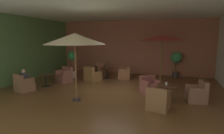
% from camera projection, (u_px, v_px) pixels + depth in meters
% --- Properties ---
extents(ground_plane, '(10.79, 9.79, 0.02)m').
position_uv_depth(ground_plane, '(109.00, 92.00, 8.73)').
color(ground_plane, brown).
extents(wall_back_brick, '(10.79, 0.08, 3.73)m').
position_uv_depth(wall_back_brick, '(132.00, 47.00, 12.98)').
color(wall_back_brick, '#9F5B44').
rests_on(wall_back_brick, ground_plane).
extents(wall_left_accent, '(0.08, 9.79, 3.73)m').
position_uv_depth(wall_left_accent, '(17.00, 50.00, 10.14)').
color(wall_left_accent, '#557944').
rests_on(wall_left_accent, ground_plane).
extents(ceiling_slab, '(10.79, 9.79, 0.06)m').
position_uv_depth(ceiling_slab, '(108.00, 9.00, 8.15)').
color(ceiling_slab, silver).
rests_on(ceiling_slab, wall_back_brick).
extents(cafe_table_front_left, '(0.78, 0.78, 0.63)m').
position_uv_depth(cafe_table_front_left, '(167.00, 89.00, 7.44)').
color(cafe_table_front_left, black).
rests_on(cafe_table_front_left, ground_plane).
extents(armchair_front_left_north, '(0.86, 0.90, 0.83)m').
position_uv_depth(armchair_front_left_north, '(158.00, 101.00, 6.48)').
color(armchair_front_left_north, brown).
rests_on(armchair_front_left_north, ground_plane).
extents(armchair_front_left_east, '(0.84, 0.90, 0.86)m').
position_uv_depth(armchair_front_left_east, '(197.00, 94.00, 7.29)').
color(armchair_front_left_east, brown).
rests_on(armchair_front_left_east, ground_plane).
extents(armchair_front_left_south, '(1.06, 1.06, 0.76)m').
position_uv_depth(armchair_front_left_south, '(150.00, 87.00, 8.51)').
color(armchair_front_left_south, '#8D4C46').
rests_on(armchair_front_left_south, ground_plane).
extents(cafe_table_front_right, '(0.77, 0.77, 0.63)m').
position_uv_depth(cafe_table_front_right, '(107.00, 71.00, 11.59)').
color(cafe_table_front_right, black).
rests_on(cafe_table_front_right, ground_plane).
extents(armchair_front_right_north, '(1.05, 1.06, 0.82)m').
position_uv_depth(armchair_front_right_north, '(101.00, 70.00, 12.69)').
color(armchair_front_right_north, brown).
rests_on(armchair_front_right_north, ground_plane).
extents(armchair_front_right_east, '(1.06, 1.03, 0.88)m').
position_uv_depth(armchair_front_right_east, '(92.00, 76.00, 10.78)').
color(armchair_front_right_east, olive).
rests_on(armchair_front_right_east, ground_plane).
extents(armchair_front_right_south, '(0.84, 0.89, 0.77)m').
position_uv_depth(armchair_front_right_south, '(125.00, 74.00, 11.43)').
color(armchair_front_right_south, brown).
rests_on(armchair_front_right_south, ground_plane).
extents(cafe_table_mid_center, '(0.72, 0.72, 0.63)m').
position_uv_depth(cafe_table_mid_center, '(46.00, 78.00, 9.65)').
color(cafe_table_mid_center, black).
rests_on(cafe_table_mid_center, ground_plane).
extents(armchair_mid_center_north, '(1.00, 0.93, 0.87)m').
position_uv_depth(armchair_mid_center_north, '(64.00, 76.00, 10.59)').
color(armchair_mid_center_north, brown).
rests_on(armchair_mid_center_north, ground_plane).
extents(armchair_mid_center_east, '(0.92, 0.91, 0.84)m').
position_uv_depth(armchair_mid_center_east, '(24.00, 85.00, 8.74)').
color(armchair_mid_center_east, '#885E43').
rests_on(armchair_mid_center_east, ground_plane).
extents(patio_umbrella_tall_red, '(2.37, 2.37, 2.69)m').
position_uv_depth(patio_umbrella_tall_red, '(75.00, 39.00, 7.08)').
color(patio_umbrella_tall_red, '#2D2D2D').
rests_on(patio_umbrella_tall_red, ground_plane).
extents(patio_umbrella_center_beige, '(2.41, 2.41, 2.68)m').
position_uv_depth(patio_umbrella_center_beige, '(162.00, 38.00, 10.09)').
color(patio_umbrella_center_beige, '#2D2D2D').
rests_on(patio_umbrella_center_beige, ground_plane).
extents(potted_tree_left_corner, '(0.57, 0.57, 1.68)m').
position_uv_depth(potted_tree_left_corner, '(72.00, 62.00, 11.78)').
color(potted_tree_left_corner, silver).
rests_on(potted_tree_left_corner, ground_plane).
extents(potted_tree_mid_left, '(0.70, 0.70, 1.64)m').
position_uv_depth(potted_tree_mid_left, '(176.00, 60.00, 11.75)').
color(potted_tree_mid_left, '#3F3931').
rests_on(potted_tree_mid_left, ground_plane).
extents(patron_blue_shirt, '(0.44, 0.34, 0.63)m').
position_uv_depth(patron_blue_shirt, '(24.00, 77.00, 8.72)').
color(patron_blue_shirt, '#34343E').
rests_on(patron_blue_shirt, ground_plane).
extents(iced_drink_cup, '(0.08, 0.08, 0.11)m').
position_uv_depth(iced_drink_cup, '(166.00, 84.00, 7.43)').
color(iced_drink_cup, white).
rests_on(iced_drink_cup, cafe_table_front_left).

